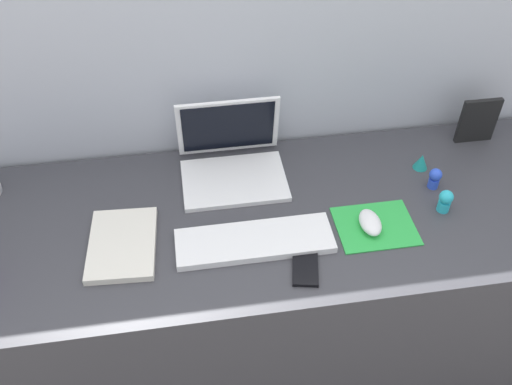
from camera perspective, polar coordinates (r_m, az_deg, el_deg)
The scene contains 13 objects.
ground_plane at distance 2.16m, azimuth 0.75°, elevation -16.16°, with size 6.00×6.00×0.00m, color slate.
back_wall at distance 1.80m, azimuth -0.89°, elevation 6.79°, with size 3.05×0.05×1.57m, color #B2B7C1.
desk at distance 1.85m, azimuth 0.86°, elevation -10.33°, with size 1.85×0.64×0.74m, color #38383D.
laptop at distance 1.67m, azimuth -2.47°, elevation 3.64°, with size 0.30×0.25×0.21m.
keyboard at distance 1.49m, azimuth -0.14°, elevation -4.87°, with size 0.41×0.13×0.02m, color white.
mousepad at distance 1.57m, azimuth 11.83°, elevation -3.30°, with size 0.21×0.17×0.00m, color green.
mouse at distance 1.55m, azimuth 11.35°, elevation -2.95°, with size 0.06×0.10×0.03m, color white.
cell_phone at distance 1.45m, azimuth 4.94°, elevation -7.28°, with size 0.06×0.13×0.01m, color black.
notebook_pad at distance 1.52m, azimuth -13.22°, elevation -5.07°, with size 0.17×0.24×0.02m, color silver.
picture_frame at distance 1.90m, azimuth 21.32°, elevation 6.71°, with size 0.12×0.02×0.15m, color black.
toy_figurine_cyan at distance 1.64m, azimuth 18.40°, elevation -0.76°, with size 0.04×0.04×0.07m.
toy_figurine_teal at distance 1.76m, azimuth 16.20°, elevation 3.00°, with size 0.04×0.04×0.05m, color teal.
toy_figurine_blue at distance 1.70m, azimuth 17.45°, elevation 1.42°, with size 0.04×0.04×0.06m.
Camera 1 is at (-0.20, -1.08, 1.86)m, focal length 40.01 mm.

